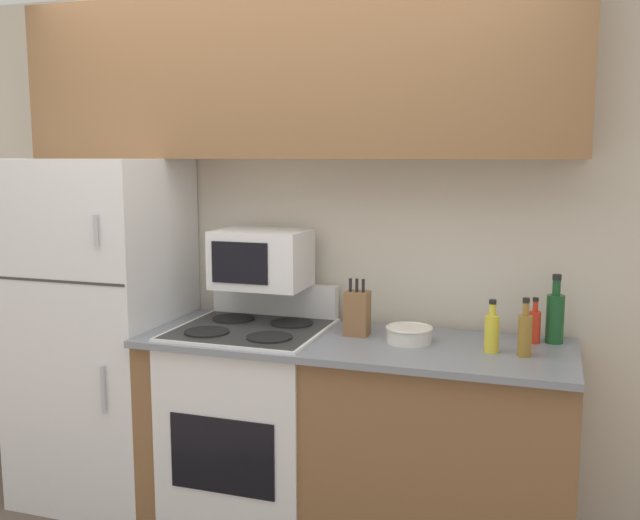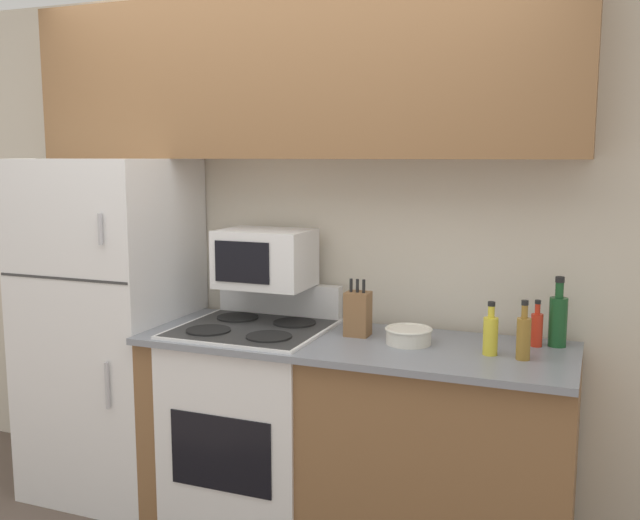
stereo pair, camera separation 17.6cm
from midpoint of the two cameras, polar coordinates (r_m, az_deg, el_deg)
name	(u,v)px [view 2 (the right image)]	position (r m, az deg, el deg)	size (l,w,h in m)	color
wall_back	(309,247)	(3.58, 0.50, 1.06)	(8.00, 0.05, 2.55)	beige
lower_cabinets	(353,439)	(3.32, 4.26, -14.10)	(1.89, 0.68, 0.93)	brown
refrigerator	(111,327)	(3.79, -15.11, -5.24)	(0.75, 0.69, 1.72)	white
upper_cabinets	(293,78)	(3.40, -0.66, 14.38)	(2.64, 0.33, 0.74)	brown
stove	(254,421)	(3.47, -3.81, -12.71)	(0.68, 0.66, 1.10)	white
microwave	(265,258)	(3.41, -2.95, 0.14)	(0.43, 0.32, 0.27)	white
knife_block	(358,313)	(3.21, 4.62, -4.28)	(0.11, 0.10, 0.26)	brown
bowl	(409,335)	(3.11, 8.72, -5.98)	(0.20, 0.20, 0.07)	silver
bottle_cooking_spray	(490,334)	(3.00, 15.13, -5.75)	(0.06, 0.06, 0.22)	gold
bottle_vinegar	(524,336)	(2.97, 17.63, -5.86)	(0.06, 0.06, 0.24)	olive
bottle_hot_sauce	(537,328)	(3.19, 18.48, -5.21)	(0.05, 0.05, 0.20)	red
bottle_wine_green	(558,319)	(3.21, 20.01, -4.48)	(0.08, 0.08, 0.30)	#194C23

